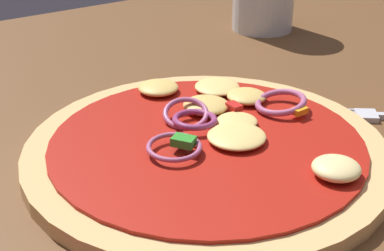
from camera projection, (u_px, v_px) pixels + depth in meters
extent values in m
cube|color=brown|center=(223.00, 210.00, 0.42)|extent=(1.39, 0.96, 0.04)
cylinder|color=tan|center=(207.00, 152.00, 0.44)|extent=(0.27, 0.27, 0.01)
cylinder|color=#A81C11|center=(207.00, 143.00, 0.44)|extent=(0.24, 0.24, 0.00)
ellipsoid|color=#EFCC72|center=(237.00, 136.00, 0.44)|extent=(0.04, 0.04, 0.01)
ellipsoid|color=#E5BC60|center=(158.00, 88.00, 0.52)|extent=(0.04, 0.04, 0.01)
ellipsoid|color=#EFCC72|center=(217.00, 87.00, 0.52)|extent=(0.04, 0.04, 0.01)
ellipsoid|color=#E5BC60|center=(206.00, 105.00, 0.48)|extent=(0.04, 0.04, 0.01)
ellipsoid|color=#EFCC72|center=(237.00, 121.00, 0.46)|extent=(0.03, 0.03, 0.01)
ellipsoid|color=#E5BC60|center=(247.00, 96.00, 0.50)|extent=(0.03, 0.03, 0.01)
ellipsoid|color=#F4DB8E|center=(336.00, 168.00, 0.39)|extent=(0.03, 0.03, 0.01)
torus|color=#B25984|center=(186.00, 114.00, 0.47)|extent=(0.05, 0.05, 0.02)
torus|color=#B25984|center=(281.00, 102.00, 0.48)|extent=(0.05, 0.05, 0.01)
torus|color=#B25984|center=(174.00, 147.00, 0.42)|extent=(0.05, 0.05, 0.00)
torus|color=#93386B|center=(195.00, 119.00, 0.46)|extent=(0.05, 0.05, 0.01)
cube|color=red|center=(234.00, 107.00, 0.48)|extent=(0.01, 0.01, 0.01)
cube|color=#2D8C28|center=(184.00, 141.00, 0.42)|extent=(0.02, 0.02, 0.01)
cube|color=orange|center=(299.00, 111.00, 0.47)|extent=(0.01, 0.01, 0.00)
cube|color=silver|center=(366.00, 116.00, 0.51)|extent=(0.03, 0.03, 0.01)
cube|color=silver|center=(334.00, 111.00, 0.51)|extent=(0.03, 0.02, 0.00)
cube|color=silver|center=(335.00, 113.00, 0.51)|extent=(0.03, 0.02, 0.00)
cube|color=silver|center=(336.00, 116.00, 0.50)|extent=(0.03, 0.02, 0.00)
cube|color=silver|center=(338.00, 119.00, 0.50)|extent=(0.03, 0.02, 0.00)
cylinder|color=#C67214|center=(263.00, 0.00, 0.72)|extent=(0.07, 0.07, 0.07)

